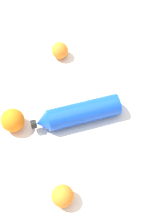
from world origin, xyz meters
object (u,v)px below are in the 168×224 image
(water_bottle, at_px, (78,114))
(orange_0, at_px, (13,120))
(orange_2, at_px, (60,50))
(folded_napkin, at_px, (120,214))
(orange_1, at_px, (63,196))

(water_bottle, relative_size, orange_0, 3.48)
(orange_2, relative_size, folded_napkin, 0.48)
(water_bottle, distance_m, orange_0, 0.22)
(water_bottle, distance_m, folded_napkin, 0.36)
(water_bottle, xyz_separation_m, folded_napkin, (0.27, 0.23, -0.04))
(orange_0, relative_size, orange_2, 1.21)
(orange_2, height_order, folded_napkin, orange_2)
(orange_0, height_order, orange_1, orange_0)
(orange_2, bearing_deg, orange_0, -4.47)
(folded_napkin, bearing_deg, orange_2, -142.59)
(orange_2, bearing_deg, orange_1, 22.70)
(water_bottle, height_order, orange_0, orange_0)
(orange_1, bearing_deg, orange_0, -125.71)
(water_bottle, bearing_deg, folded_napkin, 95.23)
(water_bottle, bearing_deg, orange_2, -92.02)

